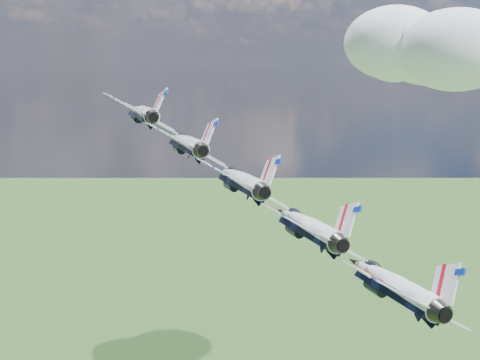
# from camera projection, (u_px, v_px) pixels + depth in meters

# --- Properties ---
(cloud_far) EXTENTS (67.81, 53.28, 26.64)m
(cloud_far) POSITION_uv_depth(u_px,v_px,m) (433.00, 51.00, 268.33)
(cloud_far) COLOR white
(jet_0) EXTENTS (17.72, 20.29, 10.19)m
(jet_0) POSITION_uv_depth(u_px,v_px,m) (142.00, 113.00, 93.96)
(jet_0) COLOR white
(jet_1) EXTENTS (17.72, 20.29, 10.19)m
(jet_1) POSITION_uv_depth(u_px,v_px,m) (186.00, 143.00, 85.72)
(jet_1) COLOR silver
(jet_2) EXTENTS (17.72, 20.29, 10.19)m
(jet_2) POSITION_uv_depth(u_px,v_px,m) (240.00, 180.00, 77.47)
(jet_2) COLOR white
(jet_3) EXTENTS (17.72, 20.29, 10.19)m
(jet_3) POSITION_uv_depth(u_px,v_px,m) (306.00, 226.00, 69.22)
(jet_3) COLOR white
(jet_4) EXTENTS (17.72, 20.29, 10.19)m
(jet_4) POSITION_uv_depth(u_px,v_px,m) (391.00, 283.00, 60.97)
(jet_4) COLOR white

